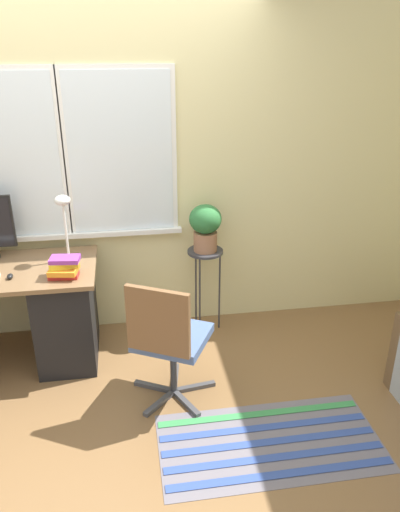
{
  "coord_description": "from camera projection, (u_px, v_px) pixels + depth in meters",
  "views": [
    {
      "loc": [
        0.23,
        -2.94,
        2.23
      ],
      "look_at": [
        0.72,
        0.18,
        0.83
      ],
      "focal_mm": 35.0,
      "sensor_mm": 36.0,
      "label": 1
    }
  ],
  "objects": [
    {
      "name": "mouse",
      "position": [
        10.0,
        276.0,
        3.32
      ],
      "size": [
        0.04,
        0.06,
        0.03
      ],
      "color": "black",
      "rests_on": "desk"
    },
    {
      "name": "book_stack",
      "position": [
        64.0,
        267.0,
        3.33
      ],
      "size": [
        0.22,
        0.19,
        0.14
      ],
      "color": "red",
      "rests_on": "desk"
    },
    {
      "name": "ground_plane",
      "position": [
        103.0,
        380.0,
        3.53
      ],
      "size": [
        14.0,
        14.0,
        0.0
      ],
      "primitive_type": "plane",
      "color": "brown"
    },
    {
      "name": "desk_lamp",
      "position": [
        64.0,
        215.0,
        3.45
      ],
      "size": [
        0.13,
        0.13,
        0.49
      ],
      "color": "white",
      "rests_on": "desk"
    },
    {
      "name": "potted_plant",
      "position": [
        205.0,
        225.0,
        3.78
      ],
      "size": [
        0.25,
        0.25,
        0.37
      ],
      "color": "#9E6B4C",
      "rests_on": "plant_stand"
    },
    {
      "name": "plant_stand",
      "position": [
        205.0,
        260.0,
        3.9
      ],
      "size": [
        0.28,
        0.28,
        0.71
      ],
      "color": "#333338",
      "rests_on": "ground_plane"
    },
    {
      "name": "floor_rug_striped",
      "position": [
        270.0,
        442.0,
        2.98
      ],
      "size": [
        1.33,
        0.67,
        0.01
      ],
      "color": "slate",
      "rests_on": "ground_plane"
    },
    {
      "name": "office_chair_swivel",
      "position": [
        168.0,
        339.0,
        3.14
      ],
      "size": [
        0.58,
        0.6,
        0.91
      ],
      "rotation": [
        0.0,
        0.0,
        2.66
      ],
      "color": "#47474C",
      "rests_on": "ground_plane"
    },
    {
      "name": "wall_back_with_window",
      "position": [
        90.0,
        166.0,
        3.69
      ],
      "size": [
        9.0,
        0.12,
        2.7
      ],
      "color": "beige",
      "rests_on": "ground_plane"
    }
  ]
}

